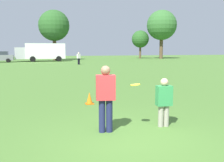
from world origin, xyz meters
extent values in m
plane|color=#47702D|center=(0.00, 0.00, 0.00)|extent=(156.97, 156.97, 0.00)
cylinder|color=#1E234C|center=(-0.53, 0.68, 0.43)|extent=(0.17, 0.17, 0.87)
cylinder|color=#1E234C|center=(-0.34, 0.65, 0.43)|extent=(0.17, 0.17, 0.87)
cube|color=red|center=(-0.43, 0.66, 1.19)|extent=(0.54, 0.37, 0.65)
sphere|color=#8C664C|center=(-0.43, 0.66, 1.63)|extent=(0.25, 0.25, 0.25)
cylinder|color=gray|center=(1.34, 0.66, 0.30)|extent=(0.15, 0.15, 0.61)
cylinder|color=gray|center=(1.18, 0.68, 0.30)|extent=(0.15, 0.15, 0.61)
cube|color=#338C4C|center=(1.26, 0.67, 0.89)|extent=(0.45, 0.29, 0.56)
sphere|color=#D8AD8C|center=(1.26, 0.67, 1.27)|extent=(0.21, 0.21, 0.21)
cylinder|color=yellow|center=(0.38, 0.62, 1.24)|extent=(0.27, 0.27, 0.06)
cube|color=#D8590C|center=(-0.14, 4.20, 0.01)|extent=(0.32, 0.32, 0.03)
cone|color=orange|center=(-0.14, 4.20, 0.26)|extent=(0.24, 0.24, 0.45)
cube|color=slate|center=(-7.78, 40.42, 0.78)|extent=(4.22, 1.85, 0.90)
cube|color=#2D333D|center=(-7.53, 40.43, 1.50)|extent=(2.02, 1.66, 0.64)
cylinder|color=black|center=(-6.46, 39.44, 0.33)|extent=(0.66, 0.23, 0.66)
cylinder|color=black|center=(-6.49, 41.44, 0.33)|extent=(0.66, 0.23, 0.66)
cube|color=white|center=(-0.41, 41.78, 1.83)|extent=(6.83, 2.58, 2.70)
cube|color=#B2B2B7|center=(-4.61, 41.73, 1.48)|extent=(1.83, 2.32, 2.00)
cylinder|color=black|center=(-2.61, 40.39, 0.48)|extent=(0.96, 0.29, 0.96)
cylinder|color=black|center=(-2.64, 43.13, 0.48)|extent=(0.96, 0.29, 0.96)
cylinder|color=black|center=(1.81, 40.44, 0.48)|extent=(0.96, 0.29, 0.96)
cylinder|color=black|center=(1.78, 43.18, 0.48)|extent=(0.96, 0.29, 0.96)
cylinder|color=black|center=(3.66, 30.52, 0.44)|extent=(0.16, 0.16, 0.87)
cylinder|color=black|center=(3.82, 30.61, 0.44)|extent=(0.16, 0.16, 0.87)
cube|color=silver|center=(3.74, 30.56, 1.18)|extent=(0.54, 0.46, 0.62)
sphere|color=beige|center=(3.74, 30.56, 1.60)|extent=(0.24, 0.24, 0.24)
cylinder|color=brown|center=(1.56, 46.43, 2.11)|extent=(0.70, 0.70, 4.22)
sphere|color=#285623|center=(1.56, 46.43, 6.78)|extent=(6.03, 6.03, 6.03)
cylinder|color=brown|center=(21.53, 50.38, 1.41)|extent=(0.47, 0.47, 2.81)
sphere|color=#285623|center=(21.53, 50.38, 4.52)|extent=(4.02, 4.02, 4.02)
cylinder|color=brown|center=(25.55, 47.63, 2.36)|extent=(0.79, 0.79, 4.72)
sphere|color=#33662D|center=(25.55, 47.63, 7.59)|extent=(6.75, 6.75, 6.75)
camera|label=1|loc=(-2.15, -5.66, 2.18)|focal=40.99mm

